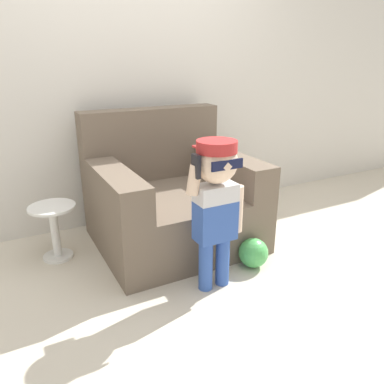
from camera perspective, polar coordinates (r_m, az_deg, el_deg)
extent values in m
plane|color=beige|center=(2.74, -3.15, -10.07)|extent=(10.00, 10.00, 0.00)
cube|color=silver|center=(3.20, -10.61, 18.35)|extent=(10.00, 0.05, 2.60)
cube|color=#6B5B4C|center=(2.89, -2.73, -3.85)|extent=(1.14, 1.03, 0.41)
cube|color=#6B5B4C|center=(3.10, -6.24, 7.32)|extent=(1.14, 0.19, 0.57)
cube|color=#6B5B4C|center=(2.53, -11.42, 0.34)|extent=(0.21, 0.84, 0.25)
cube|color=#6B5B4C|center=(2.91, 6.22, 3.17)|extent=(0.21, 0.84, 0.25)
cylinder|color=#3356AD|center=(2.33, 2.09, -11.05)|extent=(0.09, 0.09, 0.33)
cylinder|color=#3356AD|center=(2.39, 4.66, -10.33)|extent=(0.09, 0.09, 0.33)
cube|color=#3356AD|center=(2.23, 3.54, -4.32)|extent=(0.24, 0.14, 0.24)
cube|color=silver|center=(2.17, 3.64, -0.12)|extent=(0.24, 0.14, 0.10)
sphere|color=beige|center=(2.11, 3.74, 4.54)|extent=(0.24, 0.24, 0.24)
cylinder|color=#B22828|center=(2.09, 3.80, 6.96)|extent=(0.23, 0.23, 0.07)
cube|color=#B22828|center=(2.19, 2.27, 6.90)|extent=(0.14, 0.11, 0.01)
cube|color=#0F1433|center=(2.02, 5.41, 4.13)|extent=(0.19, 0.01, 0.05)
cylinder|color=beige|center=(2.29, 6.91, -2.56)|extent=(0.07, 0.07, 0.30)
cylinder|color=beige|center=(2.07, 0.33, 1.86)|extent=(0.10, 0.07, 0.18)
cube|color=black|center=(2.03, 0.63, 3.95)|extent=(0.02, 0.07, 0.13)
cylinder|color=white|center=(2.91, -19.69, -9.16)|extent=(0.21, 0.21, 0.02)
cylinder|color=white|center=(2.83, -20.11, -5.94)|extent=(0.06, 0.06, 0.38)
cylinder|color=white|center=(2.75, -20.59, -2.17)|extent=(0.32, 0.32, 0.02)
sphere|color=#4CB256|center=(2.63, 9.33, -9.13)|extent=(0.20, 0.20, 0.20)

